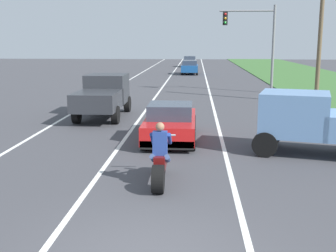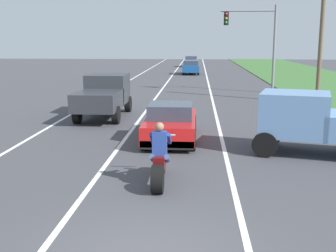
% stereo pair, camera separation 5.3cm
% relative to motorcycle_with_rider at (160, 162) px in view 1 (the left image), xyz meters
% --- Properties ---
extents(lane_stripe_left_solid, '(0.14, 120.00, 0.01)m').
position_rel_motorcycle_with_rider_xyz_m(lane_stripe_left_solid, '(-5.35, 16.15, -0.59)').
color(lane_stripe_left_solid, white).
rests_on(lane_stripe_left_solid, ground).
extents(lane_stripe_right_solid, '(0.14, 120.00, 0.01)m').
position_rel_motorcycle_with_rider_xyz_m(lane_stripe_right_solid, '(1.85, 16.15, -0.59)').
color(lane_stripe_right_solid, white).
rests_on(lane_stripe_right_solid, ground).
extents(lane_stripe_centre_dashed, '(0.14, 120.00, 0.01)m').
position_rel_motorcycle_with_rider_xyz_m(lane_stripe_centre_dashed, '(-1.75, 16.15, -0.59)').
color(lane_stripe_centre_dashed, white).
rests_on(lane_stripe_centre_dashed, ground).
extents(motorcycle_with_rider, '(0.70, 2.21, 1.62)m').
position_rel_motorcycle_with_rider_xyz_m(motorcycle_with_rider, '(0.00, 0.00, 0.00)').
color(motorcycle_with_rider, black).
rests_on(motorcycle_with_rider, ground).
extents(sports_car_red, '(1.84, 4.30, 1.37)m').
position_rel_motorcycle_with_rider_xyz_m(sports_car_red, '(-0.04, 5.08, 0.04)').
color(sports_car_red, red).
rests_on(sports_car_red, ground).
extents(pickup_truck_left_lane_dark_grey, '(2.02, 4.80, 1.98)m').
position_rel_motorcycle_with_rider_xyz_m(pickup_truck_left_lane_dark_grey, '(-3.50, 9.67, 0.51)').
color(pickup_truck_left_lane_dark_grey, '#2D3035').
rests_on(pickup_truck_left_lane_dark_grey, ground).
extents(pickup_truck_right_shoulder_light_blue, '(5.14, 3.14, 1.98)m').
position_rel_motorcycle_with_rider_xyz_m(pickup_truck_right_shoulder_light_blue, '(4.97, 3.31, 0.51)').
color(pickup_truck_right_shoulder_light_blue, '#6B93C6').
rests_on(pickup_truck_right_shoulder_light_blue, ground).
extents(traffic_light_mast_near, '(3.83, 0.34, 6.00)m').
position_rel_motorcycle_with_rider_xyz_m(traffic_light_mast_near, '(5.04, 20.21, 3.35)').
color(traffic_light_mast_near, gray).
rests_on(traffic_light_mast_near, ground).
extents(utility_pole_roadside, '(0.24, 0.24, 8.36)m').
position_rel_motorcycle_with_rider_xyz_m(utility_pole_roadside, '(7.90, 15.10, 3.59)').
color(utility_pole_roadside, brown).
rests_on(utility_pole_roadside, ground).
extents(distant_car_far_ahead, '(1.80, 4.00, 1.50)m').
position_rel_motorcycle_with_rider_xyz_m(distant_car_far_ahead, '(0.18, 36.99, 0.18)').
color(distant_car_far_ahead, '#194C8C').
rests_on(distant_car_far_ahead, ground).
extents(distant_car_further_ahead, '(1.80, 4.00, 1.50)m').
position_rel_motorcycle_with_rider_xyz_m(distant_car_further_ahead, '(-0.01, 50.72, 0.18)').
color(distant_car_further_ahead, '#99999E').
rests_on(distant_car_further_ahead, ground).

